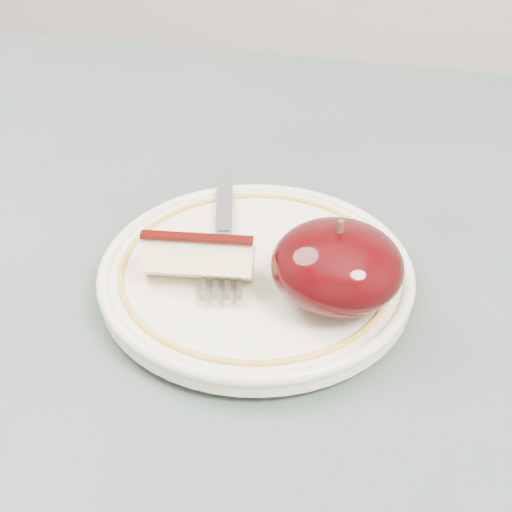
% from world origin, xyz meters
% --- Properties ---
extents(table, '(0.90, 0.90, 0.75)m').
position_xyz_m(table, '(0.00, 0.00, 0.66)').
color(table, brown).
rests_on(table, ground).
extents(plate, '(0.21, 0.21, 0.02)m').
position_xyz_m(plate, '(-0.02, 0.02, 0.76)').
color(plate, beige).
rests_on(plate, table).
extents(apple_half, '(0.08, 0.08, 0.06)m').
position_xyz_m(apple_half, '(0.04, -0.00, 0.79)').
color(apple_half, black).
rests_on(apple_half, plate).
extents(apple_wedge, '(0.08, 0.04, 0.04)m').
position_xyz_m(apple_wedge, '(-0.05, -0.00, 0.78)').
color(apple_wedge, '#F8EDB6').
rests_on(apple_wedge, plate).
extents(fork, '(0.06, 0.16, 0.00)m').
position_xyz_m(fork, '(-0.05, 0.04, 0.77)').
color(fork, '#97999F').
rests_on(fork, plate).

